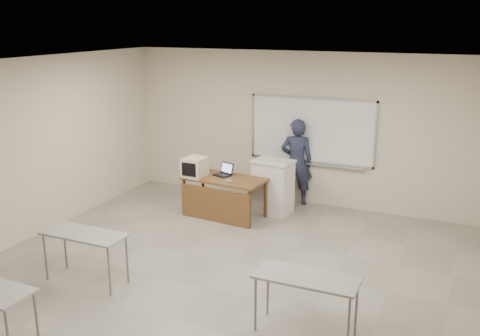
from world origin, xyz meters
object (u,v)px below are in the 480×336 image
at_px(laptop, 223,172).
at_px(whiteboard, 312,131).
at_px(podium, 273,186).
at_px(presenter, 297,162).
at_px(crt_monitor, 195,167).
at_px(mouse, 230,181).
at_px(keyboard, 279,162).
at_px(instructor_desk, 222,189).

bearing_deg(laptop, whiteboard, 60.82).
height_order(podium, laptop, podium).
relative_size(podium, laptop, 3.39).
bearing_deg(whiteboard, presenter, -154.78).
bearing_deg(presenter, crt_monitor, 26.01).
xyz_separation_m(crt_monitor, mouse, (0.75, -0.08, -0.16)).
bearing_deg(keyboard, presenter, 88.21).
bearing_deg(whiteboard, mouse, -124.35).
bearing_deg(laptop, presenter, 63.69).
xyz_separation_m(crt_monitor, presenter, (1.55, 1.34, -0.06)).
relative_size(whiteboard, instructor_desk, 1.65).
xyz_separation_m(instructor_desk, keyboard, (0.90, 0.56, 0.48)).
bearing_deg(presenter, mouse, 45.75).
bearing_deg(crt_monitor, presenter, 43.45).
distance_m(instructor_desk, crt_monitor, 0.66).
distance_m(laptop, mouse, 0.46).
height_order(whiteboard, podium, whiteboard).
height_order(instructor_desk, keyboard, keyboard).
bearing_deg(mouse, laptop, 130.77).
height_order(laptop, presenter, presenter).
bearing_deg(laptop, mouse, -30.03).
distance_m(keyboard, presenter, 0.79).
distance_m(podium, presenter, 0.78).
distance_m(whiteboard, mouse, 1.99).
height_order(crt_monitor, mouse, crt_monitor).
height_order(instructor_desk, podium, podium).
xyz_separation_m(instructor_desk, laptop, (-0.10, 0.27, 0.25)).
distance_m(podium, crt_monitor, 1.52).
relative_size(laptop, mouse, 3.38).
bearing_deg(mouse, whiteboard, 56.08).
xyz_separation_m(podium, presenter, (0.25, 0.65, 0.35)).
xyz_separation_m(podium, laptop, (-0.85, -0.41, 0.29)).
relative_size(laptop, presenter, 0.17).
relative_size(podium, mouse, 11.46).
distance_m(laptop, presenter, 1.53).
xyz_separation_m(podium, keyboard, (0.15, -0.12, 0.52)).
bearing_deg(mouse, presenter, 61.06).
relative_size(mouse, keyboard, 0.22).
distance_m(crt_monitor, keyboard, 1.56).
distance_m(podium, mouse, 0.97).
height_order(whiteboard, presenter, whiteboard).
bearing_deg(presenter, instructor_desk, 38.21).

